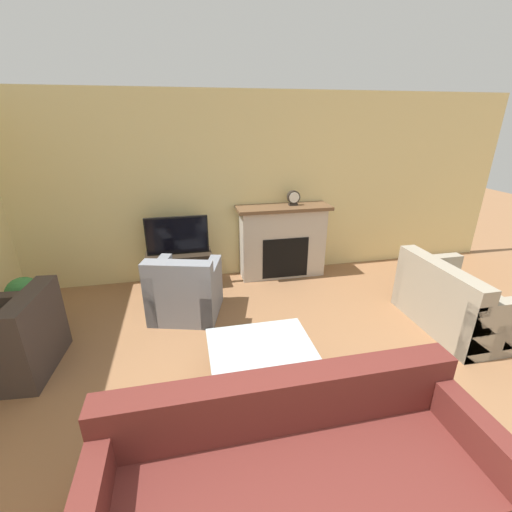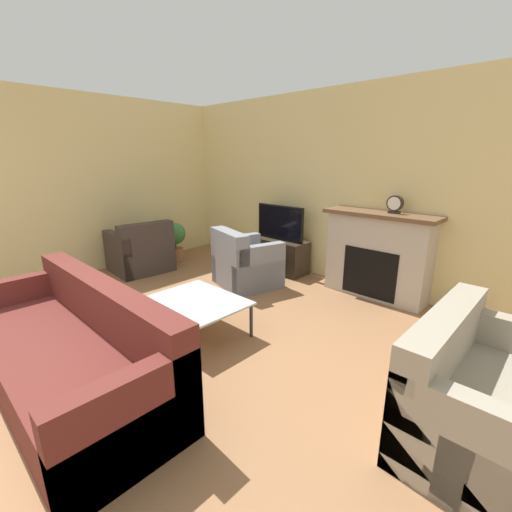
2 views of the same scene
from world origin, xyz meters
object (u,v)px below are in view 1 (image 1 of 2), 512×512
(armchair_by_window, at_px, (11,344))
(armchair_accent, at_px, (185,293))
(couch_loveseat, at_px, (455,304))
(potted_plant, at_px, (26,300))
(tv, at_px, (177,235))
(mantel_clock, at_px, (293,198))
(couch_sectional, at_px, (295,477))
(coffee_table, at_px, (261,348))

(armchair_by_window, bearing_deg, armchair_accent, 117.30)
(couch_loveseat, bearing_deg, armchair_by_window, 87.30)
(couch_loveseat, xyz_separation_m, potted_plant, (-4.88, 0.95, 0.11))
(tv, height_order, armchair_by_window, tv)
(couch_loveseat, distance_m, mantel_clock, 2.52)
(couch_sectional, height_order, armchair_by_window, same)
(coffee_table, bearing_deg, armchair_accent, 116.48)
(couch_loveseat, relative_size, armchair_accent, 1.34)
(armchair_accent, bearing_deg, couch_loveseat, 179.12)
(armchair_by_window, bearing_deg, couch_loveseat, 91.81)
(couch_sectional, xyz_separation_m, couch_loveseat, (2.50, 1.60, 0.00))
(armchair_by_window, distance_m, mantel_clock, 3.82)
(couch_sectional, bearing_deg, coffee_table, 87.40)
(armchair_accent, xyz_separation_m, mantel_clock, (1.67, 0.92, 0.93))
(mantel_clock, bearing_deg, armchair_by_window, -154.03)
(tv, bearing_deg, armchair_by_window, -136.33)
(couch_loveseat, xyz_separation_m, armchair_by_window, (-4.77, 0.22, 0.01))
(mantel_clock, bearing_deg, armchair_accent, -151.03)
(tv, xyz_separation_m, potted_plant, (-1.72, -0.81, -0.39))
(couch_sectional, xyz_separation_m, mantel_clock, (1.06, 3.45, 0.94))
(coffee_table, bearing_deg, mantel_clock, 65.96)
(tv, bearing_deg, coffee_table, -71.60)
(tv, height_order, coffee_table, tv)
(coffee_table, bearing_deg, tv, 108.40)
(potted_plant, bearing_deg, coffee_table, -28.98)
(tv, xyz_separation_m, couch_loveseat, (3.16, -1.76, -0.50))
(couch_loveseat, xyz_separation_m, coffee_table, (-2.44, -0.41, 0.06))
(coffee_table, height_order, mantel_clock, mantel_clock)
(potted_plant, bearing_deg, armchair_by_window, -81.16)
(armchair_accent, distance_m, potted_plant, 1.78)
(couch_sectional, relative_size, couch_loveseat, 1.81)
(potted_plant, bearing_deg, mantel_clock, 14.68)
(tv, xyz_separation_m, mantel_clock, (1.73, 0.09, 0.44))
(tv, relative_size, couch_loveseat, 0.67)
(couch_sectional, relative_size, armchair_by_window, 2.62)
(coffee_table, bearing_deg, armchair_by_window, 164.85)
(armchair_accent, height_order, mantel_clock, mantel_clock)
(armchair_accent, height_order, coffee_table, armchair_accent)
(armchair_accent, relative_size, potted_plant, 1.45)
(couch_loveseat, distance_m, armchair_by_window, 4.78)
(armchair_by_window, relative_size, potted_plant, 1.34)
(mantel_clock, bearing_deg, potted_plant, -165.32)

